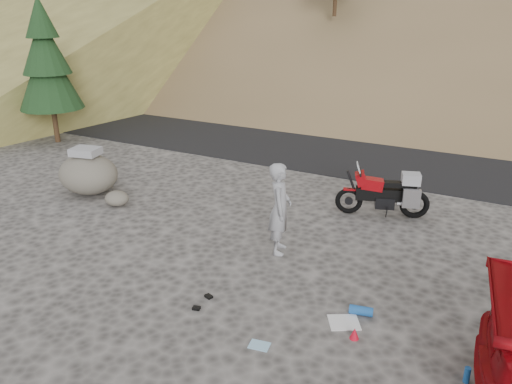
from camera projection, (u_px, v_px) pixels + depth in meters
ground at (273, 265)px, 9.73m from camera, size 140.00×140.00×0.00m
road at (389, 151)px, 17.14m from camera, size 120.00×7.00×0.05m
conifer_verge at (46, 61)px, 17.22m from camera, size 2.20×2.20×5.04m
motorcycle at (387, 194)px, 11.78m from camera, size 2.13×1.04×1.31m
man at (279, 251)px, 10.29m from camera, size 0.66×0.80×1.90m
boulder at (88, 174)px, 13.20m from camera, size 1.64×1.40×1.24m
small_rock at (117, 198)px, 12.52m from camera, size 0.70×0.65×0.37m
gear_white_cloth at (344, 322)px, 7.99m from camera, size 0.63×0.61×0.02m
gear_blue_mat at (361, 311)px, 8.17m from camera, size 0.41×0.23×0.15m
gear_bottle at (467, 375)px, 6.71m from camera, size 0.10×0.10×0.23m
gear_funnel at (354, 333)px, 7.59m from camera, size 0.19×0.19×0.19m
gear_glove_a at (209, 296)px, 8.67m from camera, size 0.16×0.14×0.04m
gear_glove_b at (196, 308)px, 8.33m from camera, size 0.14×0.12×0.04m
gear_blue_cloth at (259, 345)px, 7.46m from camera, size 0.34×0.27×0.01m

